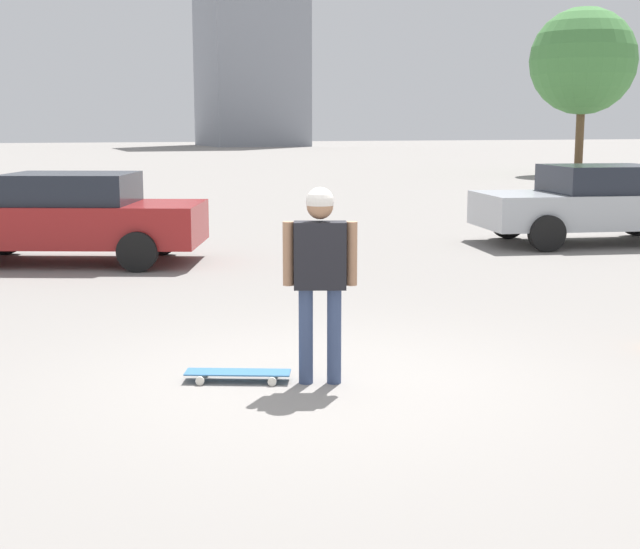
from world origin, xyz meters
TOP-DOWN VIEW (x-y plane):
  - ground_plane at (0.00, 0.00)m, footprint 220.00×220.00m
  - person at (0.00, 0.00)m, footprint 0.60×0.33m
  - skateboard at (-0.65, 0.28)m, footprint 0.92×0.53m
  - car_parked_near at (-1.59, 7.70)m, footprint 4.64×3.16m
  - car_parked_far at (7.86, 6.96)m, footprint 4.61×2.63m
  - tree_distant at (21.34, 26.76)m, footprint 4.61×4.61m

SIDE VIEW (x-z plane):
  - ground_plane at x=0.00m, z-range 0.00..0.00m
  - skateboard at x=-0.65m, z-range 0.03..0.11m
  - car_parked_near at x=-1.59m, z-range 0.02..1.45m
  - car_parked_far at x=7.86m, z-range 0.03..1.47m
  - person at x=0.00m, z-range 0.21..1.88m
  - tree_distant at x=21.34m, z-range 1.29..8.52m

